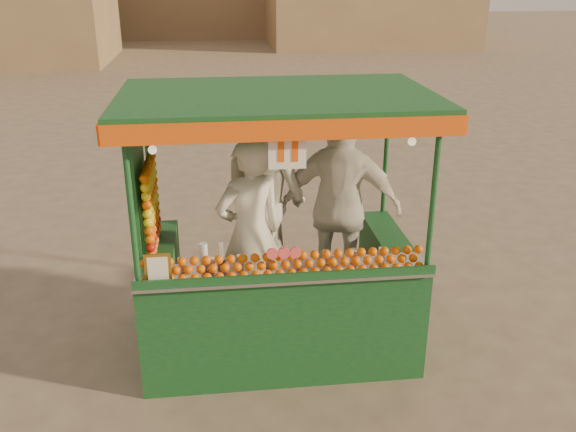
{
  "coord_description": "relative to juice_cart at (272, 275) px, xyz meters",
  "views": [
    {
      "loc": [
        -0.14,
        -5.14,
        3.34
      ],
      "look_at": [
        0.46,
        -0.09,
        1.29
      ],
      "focal_mm": 38.6,
      "sensor_mm": 36.0,
      "label": 1
    }
  ],
  "objects": [
    {
      "name": "juice_cart",
      "position": [
        0.0,
        0.0,
        0.0
      ],
      "size": [
        2.62,
        1.7,
        2.38
      ],
      "color": "#103D21",
      "rests_on": "ground"
    },
    {
      "name": "vendor_right",
      "position": [
        0.7,
        0.4,
        0.46
      ],
      "size": [
        1.21,
        0.77,
        1.92
      ],
      "rotation": [
        0.0,
        0.0,
        2.85
      ],
      "color": "silver",
      "rests_on": "ground"
    },
    {
      "name": "ground",
      "position": [
        -0.3,
        0.21,
        -0.77
      ],
      "size": [
        90.0,
        90.0,
        0.0
      ],
      "primitive_type": "plane",
      "color": "brown",
      "rests_on": "ground"
    },
    {
      "name": "vendor_middle",
      "position": [
        0.01,
        0.67,
        0.48
      ],
      "size": [
        1.17,
        1.2,
        1.95
      ],
      "rotation": [
        0.0,
        0.0,
        2.28
      ],
      "color": "beige",
      "rests_on": "ground"
    },
    {
      "name": "vendor_left",
      "position": [
        -0.18,
        0.07,
        0.38
      ],
      "size": [
        0.75,
        0.62,
        1.75
      ],
      "rotation": [
        0.0,
        0.0,
        3.52
      ],
      "color": "silver",
      "rests_on": "ground"
    }
  ]
}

